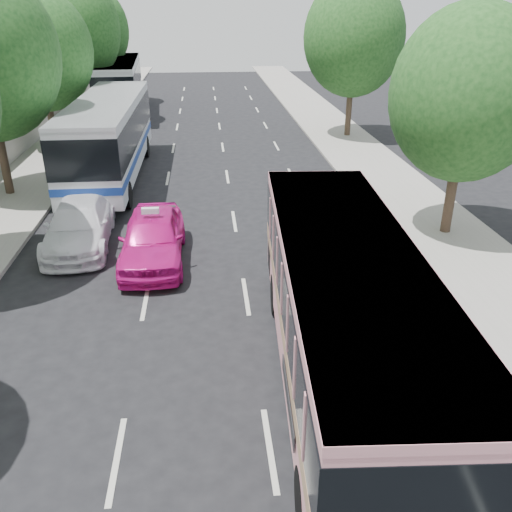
{
  "coord_description": "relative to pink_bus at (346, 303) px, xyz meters",
  "views": [
    {
      "loc": [
        0.0,
        -9.79,
        7.8
      ],
      "look_at": [
        1.23,
        3.33,
        1.6
      ],
      "focal_mm": 38.0,
      "sensor_mm": 36.0,
      "label": 1
    }
  ],
  "objects": [
    {
      "name": "ground",
      "position": [
        -2.78,
        0.2,
        -2.11
      ],
      "size": [
        120.0,
        120.0,
        0.0
      ],
      "primitive_type": "plane",
      "color": "black",
      "rests_on": "ground"
    },
    {
      "name": "sidewalk_left",
      "position": [
        -11.28,
        20.2,
        -2.04
      ],
      "size": [
        4.0,
        90.0,
        0.15
      ],
      "primitive_type": "cube",
      "color": "#9E998E",
      "rests_on": "ground"
    },
    {
      "name": "sidewalk_right",
      "position": [
        5.72,
        20.2,
        -2.05
      ],
      "size": [
        4.0,
        90.0,
        0.12
      ],
      "primitive_type": "cube",
      "color": "#9E998E",
      "rests_on": "ground"
    },
    {
      "name": "low_wall",
      "position": [
        -13.08,
        20.2,
        -1.21
      ],
      "size": [
        0.3,
        90.0,
        1.5
      ],
      "primitive_type": "cube",
      "color": "#9E998E",
      "rests_on": "sidewalk_left"
    },
    {
      "name": "tree_left_d",
      "position": [
        -11.31,
        22.14,
        3.52
      ],
      "size": [
        5.52,
        5.52,
        8.6
      ],
      "color": "#38281E",
      "rests_on": "ground"
    },
    {
      "name": "tree_left_e",
      "position": [
        -11.21,
        30.14,
        4.32
      ],
      "size": [
        6.3,
        6.3,
        9.82
      ],
      "color": "#38281E",
      "rests_on": "ground"
    },
    {
      "name": "tree_left_f",
      "position": [
        -11.41,
        38.14,
        3.89
      ],
      "size": [
        5.88,
        5.88,
        9.16
      ],
      "color": "#38281E",
      "rests_on": "ground"
    },
    {
      "name": "tree_right_near",
      "position": [
        5.99,
        8.14,
        3.09
      ],
      "size": [
        5.1,
        5.1,
        7.95
      ],
      "color": "#38281E",
      "rests_on": "ground"
    },
    {
      "name": "tree_right_far",
      "position": [
        6.29,
        24.14,
        4.01
      ],
      "size": [
        6.0,
        6.0,
        9.35
      ],
      "color": "#38281E",
      "rests_on": "ground"
    },
    {
      "name": "pink_bus",
      "position": [
        0.0,
        0.0,
        0.0
      ],
      "size": [
        3.31,
        10.77,
        3.39
      ],
      "rotation": [
        0.0,
        0.0,
        -0.06
      ],
      "color": "pink",
      "rests_on": "ground"
    },
    {
      "name": "pink_taxi",
      "position": [
        -4.62,
        6.85,
        -1.27
      ],
      "size": [
        2.01,
        4.96,
        1.69
      ],
      "primitive_type": "imported",
      "rotation": [
        0.0,
        0.0,
        0.0
      ],
      "color": "#D11281",
      "rests_on": "ground"
    },
    {
      "name": "white_pickup",
      "position": [
        -7.28,
        8.44,
        -1.36
      ],
      "size": [
        2.4,
        5.3,
        1.51
      ],
      "primitive_type": "imported",
      "rotation": [
        0.0,
        0.0,
        0.06
      ],
      "color": "white",
      "rests_on": "ground"
    },
    {
      "name": "tour_coach_front",
      "position": [
        -7.28,
        16.43,
        0.15
      ],
      "size": [
        2.72,
        12.54,
        3.75
      ],
      "rotation": [
        0.0,
        0.0,
        -0.0
      ],
      "color": "silver",
      "rests_on": "ground"
    },
    {
      "name": "tour_coach_rear",
      "position": [
        -9.08,
        33.75,
        0.22
      ],
      "size": [
        3.67,
        13.1,
        3.87
      ],
      "rotation": [
        0.0,
        0.0,
        0.07
      ],
      "color": "silver",
      "rests_on": "ground"
    },
    {
      "name": "taxi_roof_sign",
      "position": [
        -4.62,
        6.85,
        -0.33
      ],
      "size": [
        0.55,
        0.18,
        0.18
      ],
      "primitive_type": "cube",
      "rotation": [
        0.0,
        0.0,
        0.0
      ],
      "color": "silver",
      "rests_on": "pink_taxi"
    }
  ]
}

